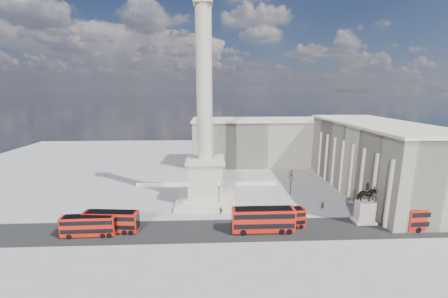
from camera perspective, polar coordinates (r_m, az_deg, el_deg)
ground at (r=64.69m, az=-3.88°, el=-12.34°), size 180.00×180.00×0.00m
asphalt_road at (r=55.79m, az=1.21°, el=-16.51°), size 120.00×9.00×0.01m
nelsons_column at (r=65.40m, az=-3.93°, el=-0.13°), size 14.00×14.00×49.85m
balustrade_wall at (r=79.35m, az=-3.60°, el=-7.21°), size 40.00×0.60×1.10m
building_east at (r=83.14m, az=28.98°, el=-1.54°), size 19.00×46.00×18.60m
building_northeast at (r=102.22m, az=7.90°, el=1.58°), size 51.00×17.00×16.60m
red_bus_a at (r=58.36m, az=-22.31°, el=-13.71°), size 10.50×3.26×4.19m
red_bus_b at (r=54.63m, az=8.21°, el=-14.30°), size 11.95×2.84×4.84m
red_bus_c at (r=56.76m, az=11.68°, el=-13.90°), size 9.96×3.28×3.96m
red_bus_d at (r=68.71m, az=37.38°, el=-11.15°), size 11.88×3.43×4.76m
red_bus_e at (r=58.64m, az=-26.21°, el=-14.05°), size 9.89×2.53×3.99m
victorian_lamp at (r=63.24m, az=-1.10°, el=-9.31°), size 0.53×0.53×6.20m
equestrian_statue at (r=64.32m, az=27.24°, el=-10.95°), size 4.15×3.11×8.61m
bare_tree_near at (r=65.44m, az=28.69°, el=-7.89°), size 1.75×1.75×7.65m
bare_tree_mid at (r=73.20m, az=13.81°, el=-5.06°), size 1.87×1.87×7.09m
bare_tree_far at (r=81.81m, az=23.43°, el=-3.62°), size 1.87×1.87×7.62m
pedestrian_walking at (r=67.88m, az=19.84°, el=-10.96°), size 0.74×0.51×1.94m
pedestrian_standing at (r=68.97m, az=26.40°, el=-11.34°), size 0.91×0.81×1.55m
pedestrian_crossing at (r=61.68m, az=-0.69°, el=-12.71°), size 0.91×1.05×1.70m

